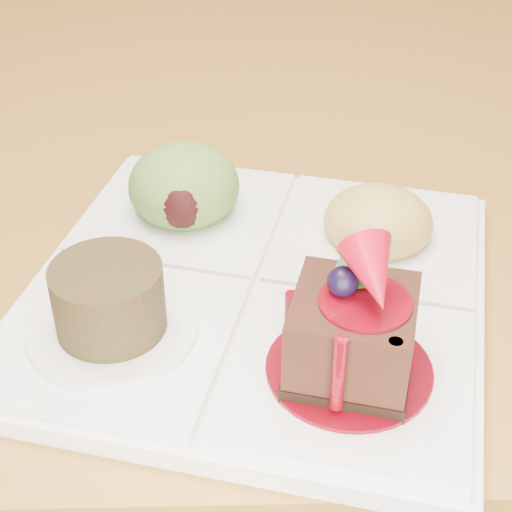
{
  "coord_description": "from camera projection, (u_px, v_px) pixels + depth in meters",
  "views": [
    {
      "loc": [
        0.08,
        -1.13,
        1.06
      ],
      "look_at": [
        0.09,
        -0.75,
        0.79
      ],
      "focal_mm": 55.0,
      "sensor_mm": 36.0,
      "label": 1
    }
  ],
  "objects": [
    {
      "name": "ground",
      "position": [
        200.0,
        358.0,
        1.53
      ],
      "size": [
        6.0,
        6.0,
        0.0
      ],
      "primitive_type": "plane",
      "color": "#533517"
    },
    {
      "name": "dining_table",
      "position": [
        180.0,
        11.0,
        1.13
      ],
      "size": [
        1.0,
        1.8,
        0.75
      ],
      "color": "#A3722A",
      "rests_on": "ground"
    },
    {
      "name": "sampler_plate",
      "position": [
        255.0,
        270.0,
        0.48
      ],
      "size": [
        0.33,
        0.33,
        0.1
      ],
      "rotation": [
        0.0,
        0.0,
        -0.26
      ],
      "color": "white",
      "rests_on": "dining_table"
    }
  ]
}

